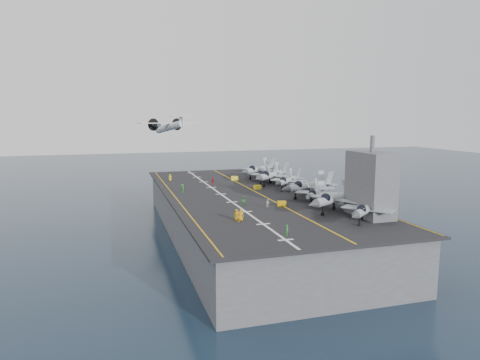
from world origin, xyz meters
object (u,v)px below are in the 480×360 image
object	(u,v)px
island_superstructure	(371,176)
fighter_jet_0	(367,208)
transport_plane	(170,127)
tow_cart_a	(282,204)

from	to	relation	value
island_superstructure	fighter_jet_0	bearing A→B (deg)	-129.81
fighter_jet_0	transport_plane	bearing A→B (deg)	103.55
island_superstructure	fighter_jet_0	xyz separation A→B (m)	(-2.79, -3.34, -5.14)
transport_plane	tow_cart_a	bearing A→B (deg)	-80.44
fighter_jet_0	transport_plane	xyz separation A→B (m)	(-22.36, 92.76, 12.23)
fighter_jet_0	tow_cart_a	bearing A→B (deg)	120.16
island_superstructure	tow_cart_a	xyz separation A→B (m)	(-12.27, 12.98, -6.97)
island_superstructure	fighter_jet_0	size ratio (longest dim) A/B	0.92
island_superstructure	transport_plane	xyz separation A→B (m)	(-25.14, 89.42, 7.09)
fighter_jet_0	island_superstructure	bearing A→B (deg)	50.19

